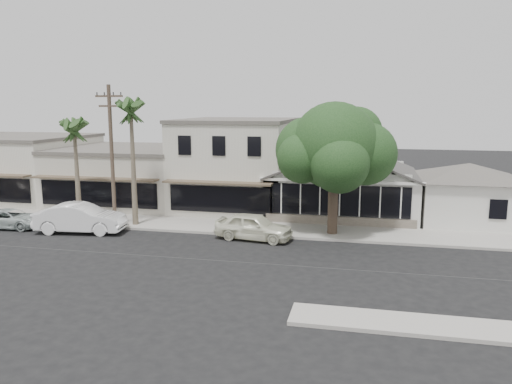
% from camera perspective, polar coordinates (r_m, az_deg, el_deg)
% --- Properties ---
extents(ground, '(140.00, 140.00, 0.00)m').
position_cam_1_polar(ground, '(25.33, -3.10, -7.93)').
color(ground, black).
rests_on(ground, ground).
extents(sidewalk_north, '(90.00, 3.50, 0.15)m').
position_cam_1_polar(sidewalk_north, '(34.17, -13.07, -3.35)').
color(sidewalk_north, '#9E9991').
rests_on(sidewalk_north, ground).
extents(corner_shop, '(10.40, 8.60, 5.10)m').
position_cam_1_polar(corner_shop, '(36.09, 9.92, 1.56)').
color(corner_shop, silver).
rests_on(corner_shop, ground).
extents(side_cottage, '(6.00, 6.00, 3.00)m').
position_cam_1_polar(side_cottage, '(35.91, 22.97, -0.93)').
color(side_cottage, silver).
rests_on(side_cottage, ground).
extents(row_building_near, '(8.00, 10.00, 6.50)m').
position_cam_1_polar(row_building_near, '(38.20, -2.07, 3.12)').
color(row_building_near, silver).
rests_on(row_building_near, ground).
extents(row_building_midnear, '(10.00, 10.00, 4.20)m').
position_cam_1_polar(row_building_midnear, '(41.51, -14.18, 1.76)').
color(row_building_midnear, beige).
rests_on(row_building_midnear, ground).
extents(row_building_midfar, '(11.00, 10.00, 5.00)m').
position_cam_1_polar(row_building_midfar, '(47.10, -25.72, 2.51)').
color(row_building_midfar, silver).
rests_on(row_building_midfar, ground).
extents(utility_pole, '(1.80, 0.24, 9.00)m').
position_cam_1_polar(utility_pole, '(32.52, -16.16, 4.28)').
color(utility_pole, brown).
rests_on(utility_pole, ground).
extents(car_0, '(4.77, 2.45, 1.55)m').
position_cam_1_polar(car_0, '(29.11, -0.27, -3.96)').
color(car_0, silver).
rests_on(car_0, ground).
extents(car_1, '(5.68, 2.64, 1.80)m').
position_cam_1_polar(car_1, '(32.53, -19.43, -2.83)').
color(car_1, white).
rests_on(car_1, ground).
extents(car_2, '(4.49, 2.38, 1.20)m').
position_cam_1_polar(car_2, '(35.51, -26.22, -2.76)').
color(car_2, '#AFBCB9').
rests_on(car_2, ground).
extents(shade_tree, '(7.19, 6.50, 7.98)m').
position_cam_1_polar(shade_tree, '(29.85, 8.86, 4.98)').
color(shade_tree, '#4D3B2E').
rests_on(shade_tree, ground).
extents(palm_east, '(2.68, 2.68, 8.57)m').
position_cam_1_polar(palm_east, '(32.42, -14.11, 8.91)').
color(palm_east, '#726651').
rests_on(palm_east, ground).
extents(palm_mid, '(2.80, 2.80, 7.33)m').
position_cam_1_polar(palm_mid, '(34.21, -20.06, 6.76)').
color(palm_mid, '#726651').
rests_on(palm_mid, ground).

